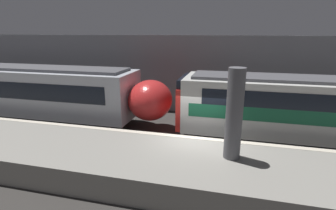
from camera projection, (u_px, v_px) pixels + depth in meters
The scene contains 4 objects.
ground_plane at pixel (195, 157), 11.82m from camera, with size 120.00×120.00×0.00m, color #33302D.
platform at pixel (188, 169), 9.83m from camera, with size 40.00×3.98×1.02m.
station_rear_barrier at pixel (212, 76), 17.41m from camera, with size 50.00×0.15×5.24m.
support_pillar_near at pixel (234, 114), 9.22m from camera, with size 0.60×0.60×3.31m.
Camera 1 is at (1.46, -10.70, 5.50)m, focal length 28.00 mm.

